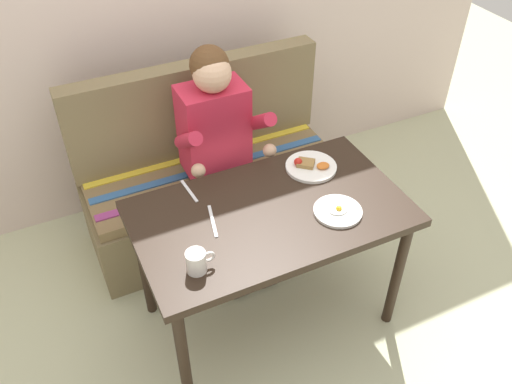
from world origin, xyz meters
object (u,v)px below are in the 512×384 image
object	(u,v)px
plate_eggs	(338,211)
person	(220,139)
coffee_mug	(197,261)
fork	(189,191)
plate_breakfast	(310,166)
table	(270,224)
knife	(213,221)
couch	(211,182)

from	to	relation	value
plate_eggs	person	bearing A→B (deg)	109.17
coffee_mug	fork	world-z (taller)	coffee_mug
coffee_mug	plate_breakfast	bearing A→B (deg)	27.62
plate_breakfast	fork	size ratio (longest dim) A/B	1.44
table	person	distance (m)	0.60
table	knife	distance (m)	0.27
table	fork	distance (m)	0.40
plate_breakfast	knife	xyz separation A→B (m)	(-0.56, -0.15, -0.01)
table	plate_eggs	xyz separation A→B (m)	(0.26, -0.14, 0.09)
couch	plate_eggs	bearing A→B (deg)	-74.10
table	plate_eggs	size ratio (longest dim) A/B	5.64
plate_eggs	couch	bearing A→B (deg)	105.90
plate_eggs	knife	xyz separation A→B (m)	(-0.51, 0.18, -0.01)
person	coffee_mug	size ratio (longest dim) A/B	10.27
plate_breakfast	knife	bearing A→B (deg)	-165.48
fork	knife	distance (m)	0.23
plate_eggs	knife	world-z (taller)	plate_eggs
knife	table	bearing A→B (deg)	3.17
person	plate_breakfast	size ratio (longest dim) A/B	4.94
coffee_mug	knife	distance (m)	0.28
couch	coffee_mug	size ratio (longest dim) A/B	12.20
plate_eggs	coffee_mug	xyz separation A→B (m)	(-0.67, -0.05, 0.04)
couch	person	distance (m)	0.45
couch	person	xyz separation A→B (m)	(0.00, -0.17, 0.41)
person	plate_breakfast	bearing A→B (deg)	-53.01
plate_breakfast	knife	size ratio (longest dim) A/B	1.23
person	fork	distance (m)	0.42
fork	couch	bearing A→B (deg)	56.30
knife	plate_breakfast	bearing A→B (deg)	27.16
table	plate_breakfast	size ratio (longest dim) A/B	4.89
plate_breakfast	table	bearing A→B (deg)	-148.46
person	couch	bearing A→B (deg)	91.36
fork	table	bearing A→B (deg)	-48.76
person	plate_eggs	size ratio (longest dim) A/B	5.70
person	knife	world-z (taller)	person
person	coffee_mug	bearing A→B (deg)	-118.10
coffee_mug	fork	size ratio (longest dim) A/B	0.69
plate_eggs	knife	bearing A→B (deg)	160.66
table	plate_breakfast	distance (m)	0.37
table	knife	bearing A→B (deg)	170.53
couch	knife	xyz separation A→B (m)	(-0.26, -0.72, 0.40)
coffee_mug	fork	xyz separation A→B (m)	(0.13, 0.46, -0.05)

